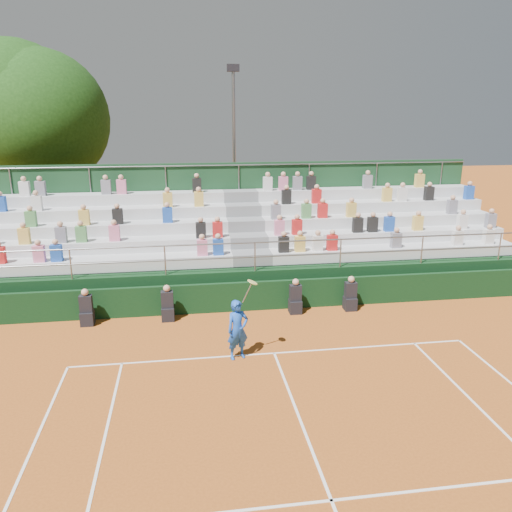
{
  "coord_description": "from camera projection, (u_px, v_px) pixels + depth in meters",
  "views": [
    {
      "loc": [
        -2.3,
        -12.28,
        6.44
      ],
      "look_at": [
        0.0,
        3.5,
        1.8
      ],
      "focal_mm": 35.0,
      "sensor_mm": 36.0,
      "label": 1
    }
  ],
  "objects": [
    {
      "name": "ground",
      "position": [
        274.0,
        353.0,
        13.79
      ],
      "size": [
        90.0,
        90.0,
        0.0
      ],
      "primitive_type": "plane",
      "color": "#A9541C",
      "rests_on": "ground"
    },
    {
      "name": "courtside_wall",
      "position": [
        257.0,
        296.0,
        16.69
      ],
      "size": [
        20.0,
        0.15,
        1.0
      ],
      "primitive_type": "cube",
      "color": "black",
      "rests_on": "ground"
    },
    {
      "name": "line_officials",
      "position": [
        228.0,
        303.0,
        16.13
      ],
      "size": [
        8.93,
        0.4,
        1.19
      ],
      "color": "black",
      "rests_on": "ground"
    },
    {
      "name": "grandstand",
      "position": [
        245.0,
        253.0,
        19.61
      ],
      "size": [
        20.0,
        5.2,
        4.4
      ],
      "color": "black",
      "rests_on": "ground"
    },
    {
      "name": "tennis_player",
      "position": [
        238.0,
        330.0,
        13.32
      ],
      "size": [
        0.88,
        0.56,
        2.22
      ],
      "color": "blue",
      "rests_on": "ground"
    },
    {
      "name": "tree_west",
      "position": [
        16.0,
        114.0,
        23.39
      ],
      "size": [
        6.69,
        6.69,
        9.68
      ],
      "color": "#382414",
      "rests_on": "ground"
    },
    {
      "name": "tree_east",
      "position": [
        40.0,
        119.0,
        23.27
      ],
      "size": [
        6.37,
        6.37,
        9.27
      ],
      "color": "#382414",
      "rests_on": "ground"
    },
    {
      "name": "floodlight_mast",
      "position": [
        234.0,
        141.0,
        25.11
      ],
      "size": [
        0.6,
        0.25,
        8.63
      ],
      "color": "gray",
      "rests_on": "ground"
    }
  ]
}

